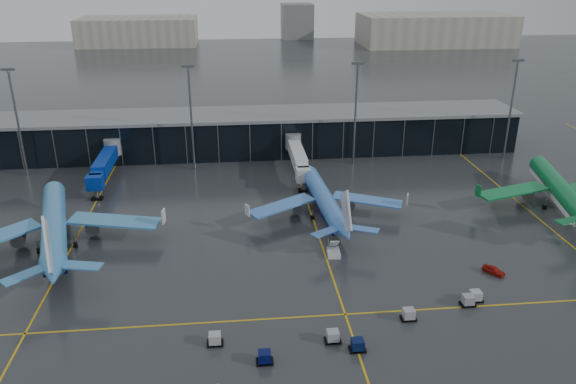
{
  "coord_description": "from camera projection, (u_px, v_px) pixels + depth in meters",
  "views": [
    {
      "loc": [
        -5.36,
        -82.6,
        47.71
      ],
      "look_at": [
        5.0,
        18.0,
        6.0
      ],
      "focal_mm": 35.0,
      "sensor_mm": 36.0,
      "label": 1
    }
  ],
  "objects": [
    {
      "name": "airliner_klm_near",
      "position": [
        324.0,
        188.0,
        111.77
      ],
      "size": [
        35.37,
        39.68,
        11.58
      ],
      "primitive_type": null,
      "rotation": [
        0.0,
        0.0,
        0.06
      ],
      "color": "#3E77CB",
      "rests_on": "ground"
    },
    {
      "name": "distant_hangars",
      "position": [
        319.0,
        29.0,
        344.39
      ],
      "size": [
        260.0,
        71.0,
        22.0
      ],
      "color": "#B2AD99",
      "rests_on": "ground"
    },
    {
      "name": "mobile_airstair",
      "position": [
        334.0,
        251.0,
        98.03
      ],
      "size": [
        2.4,
        3.33,
        3.45
      ],
      "rotation": [
        0.0,
        0.0,
        -0.06
      ],
      "color": "silver",
      "rests_on": "ground"
    },
    {
      "name": "service_van_red",
      "position": [
        494.0,
        270.0,
        92.27
      ],
      "size": [
        3.39,
        3.89,
        1.27
      ],
      "primitive_type": "imported",
      "rotation": [
        0.0,
        0.0,
        0.63
      ],
      "color": "#A2140C",
      "rests_on": "ground"
    },
    {
      "name": "taxi_lines",
      "position": [
        318.0,
        235.0,
        105.35
      ],
      "size": [
        220.0,
        120.0,
        0.02
      ],
      "color": "gold",
      "rests_on": "ground"
    },
    {
      "name": "ground",
      "position": [
        269.0,
        266.0,
        94.65
      ],
      "size": [
        600.0,
        600.0,
        0.0
      ],
      "primitive_type": "plane",
      "color": "#282B2D",
      "rests_on": "ground"
    },
    {
      "name": "airliner_arkefly",
      "position": [
        52.0,
        211.0,
        99.28
      ],
      "size": [
        49.06,
        52.87,
        13.61
      ],
      "primitive_type": null,
      "rotation": [
        0.0,
        0.0,
        0.26
      ],
      "color": "#3A83BF",
      "rests_on": "ground"
    },
    {
      "name": "flood_masts",
      "position": [
        274.0,
        112.0,
        135.84
      ],
      "size": [
        203.0,
        0.5,
        25.5
      ],
      "color": "#595B60",
      "rests_on": "ground"
    },
    {
      "name": "terminal_pier",
      "position": [
        253.0,
        132.0,
        149.6
      ],
      "size": [
        142.0,
        17.0,
        10.7
      ],
      "color": "black",
      "rests_on": "ground"
    },
    {
      "name": "airliner_aer_lingus",
      "position": [
        561.0,
        178.0,
        115.6
      ],
      "size": [
        44.58,
        48.38,
        12.71
      ],
      "primitive_type": null,
      "rotation": [
        0.0,
        0.0,
        -0.22
      ],
      "color": "#0D7438",
      "rests_on": "ground"
    },
    {
      "name": "jet_bridges",
      "position": [
        104.0,
        163.0,
        129.14
      ],
      "size": [
        94.0,
        27.5,
        7.2
      ],
      "color": "#595B60",
      "rests_on": "ground"
    },
    {
      "name": "baggage_carts",
      "position": [
        365.0,
        326.0,
        77.87
      ],
      "size": [
        41.23,
        12.41,
        1.7
      ],
      "color": "black",
      "rests_on": "ground"
    }
  ]
}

